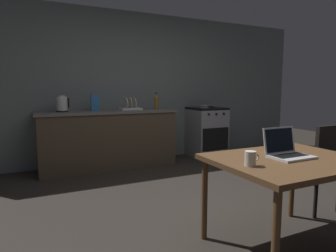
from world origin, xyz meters
The scene contains 12 objects.
ground_plane centered at (0.00, 0.00, 0.00)m, with size 12.00×12.00×0.00m, color #2D2823.
back_wall centered at (0.30, 2.53, 1.28)m, with size 6.40×0.10×2.55m, color slate.
kitchen_counter centered at (-0.53, 2.18, 0.46)m, with size 2.16×0.64×0.91m.
stove_oven centered at (1.32, 2.18, 0.46)m, with size 0.60×0.62×0.91m.
dining_table centered at (0.12, -0.80, 0.65)m, with size 1.13×0.89×0.72m.
laptop centered at (0.14, -0.77, 0.77)m, with size 0.32×0.26×0.23m.
electric_kettle centered at (-1.21, 2.18, 1.03)m, with size 0.18×0.16×0.24m.
bottle centered at (0.28, 2.13, 1.05)m, with size 0.07×0.07×0.28m.
frying_pan centered at (1.28, 2.15, 0.94)m, with size 0.23×0.40×0.05m.
coffee_mug centered at (-0.30, -0.85, 0.77)m, with size 0.12×0.08×0.10m.
cereal_box centered at (-0.72, 2.20, 1.04)m, with size 0.13×0.05×0.24m.
dish_rack centered at (-0.16, 2.18, 0.96)m, with size 0.34×0.26×0.21m.
Camera 1 is at (-1.66, -2.37, 1.25)m, focal length 31.18 mm.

